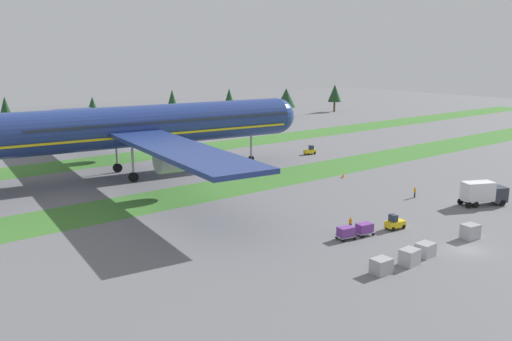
# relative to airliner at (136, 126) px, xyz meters

# --- Properties ---
(ground_plane) EXTENTS (400.00, 400.00, 0.00)m
(ground_plane) POSITION_rel_airliner_xyz_m (12.12, -58.50, -9.10)
(ground_plane) COLOR slate
(grass_strip_near) EXTENTS (320.00, 11.23, 0.01)m
(grass_strip_near) POSITION_rel_airliner_xyz_m (12.12, -17.47, -9.10)
(grass_strip_near) COLOR #3D752D
(grass_strip_near) RESTS_ON ground
(grass_strip_far) EXTENTS (320.00, 11.23, 0.01)m
(grass_strip_far) POSITION_rel_airliner_xyz_m (12.12, 16.99, -9.10)
(grass_strip_far) COLOR #3D752D
(grass_strip_far) RESTS_ON ground
(airliner) EXTENTS (68.02, 84.11, 25.37)m
(airliner) POSITION_rel_airliner_xyz_m (0.00, 0.00, 0.00)
(airliner) COLOR navy
(airliner) RESTS_ON ground
(baggage_tug) EXTENTS (2.77, 1.69, 1.97)m
(baggage_tug) POSITION_rel_airliner_xyz_m (11.49, -48.71, -8.29)
(baggage_tug) COLOR yellow
(baggage_tug) RESTS_ON ground
(cargo_dolly_lead) EXTENTS (2.41, 1.83, 1.55)m
(cargo_dolly_lead) POSITION_rel_airliner_xyz_m (6.53, -47.91, -8.18)
(cargo_dolly_lead) COLOR #A3A3A8
(cargo_dolly_lead) RESTS_ON ground
(cargo_dolly_second) EXTENTS (2.41, 1.83, 1.55)m
(cargo_dolly_second) POSITION_rel_airliner_xyz_m (3.67, -47.46, -8.18)
(cargo_dolly_second) COLOR #A3A3A8
(cargo_dolly_second) RESTS_ON ground
(catering_truck) EXTENTS (7.27, 5.07, 3.58)m
(catering_truck) POSITION_rel_airliner_xyz_m (30.69, -49.86, -7.15)
(catering_truck) COLOR #2D333D
(catering_truck) RESTS_ON ground
(pushback_tractor) EXTENTS (2.74, 1.61, 1.97)m
(pushback_tractor) POSITION_rel_airliner_xyz_m (39.01, -4.77, -8.29)
(pushback_tractor) COLOR yellow
(pushback_tractor) RESTS_ON ground
(ground_crew_marshaller) EXTENTS (0.56, 0.36, 1.74)m
(ground_crew_marshaller) POSITION_rel_airliner_xyz_m (6.80, -45.38, -8.15)
(ground_crew_marshaller) COLOR black
(ground_crew_marshaller) RESTS_ON ground
(ground_crew_loader) EXTENTS (0.52, 0.36, 1.74)m
(ground_crew_loader) POSITION_rel_airliner_xyz_m (26.48, -41.04, -8.15)
(ground_crew_loader) COLOR black
(ground_crew_loader) RESTS_ON ground
(uld_container_0) EXTENTS (2.08, 1.70, 1.58)m
(uld_container_0) POSITION_rel_airliner_xyz_m (-1.22, -56.76, -8.31)
(uld_container_0) COLOR #A3A3A8
(uld_container_0) RESTS_ON ground
(uld_container_1) EXTENTS (2.09, 1.72, 1.73)m
(uld_container_1) POSITION_rel_airliner_xyz_m (2.99, -57.17, -8.24)
(uld_container_1) COLOR #A3A3A8
(uld_container_1) RESTS_ON ground
(uld_container_2) EXTENTS (2.06, 1.68, 1.53)m
(uld_container_2) POSITION_rel_airliner_xyz_m (6.42, -56.80, -8.34)
(uld_container_2) COLOR #A3A3A8
(uld_container_2) RESTS_ON ground
(uld_container_3) EXTENTS (2.19, 1.84, 1.79)m
(uld_container_3) POSITION_rel_airliner_xyz_m (15.72, -56.70, -8.20)
(uld_container_3) COLOR #A3A3A8
(uld_container_3) RESTS_ON ground
(taxiway_marker_0) EXTENTS (0.44, 0.44, 0.50)m
(taxiway_marker_0) POSITION_rel_airliner_xyz_m (27.52, -24.97, -8.85)
(taxiway_marker_0) COLOR orange
(taxiway_marker_0) RESTS_ON ground
(taxiway_marker_1) EXTENTS (0.44, 0.44, 0.63)m
(taxiway_marker_1) POSITION_rel_airliner_xyz_m (28.36, -24.36, -8.78)
(taxiway_marker_1) COLOR orange
(taxiway_marker_1) RESTS_ON ground
(distant_tree_line) EXTENTS (189.98, 10.01, 12.08)m
(distant_tree_line) POSITION_rel_airliner_xyz_m (13.81, 49.18, -2.07)
(distant_tree_line) COLOR #4C3823
(distant_tree_line) RESTS_ON ground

